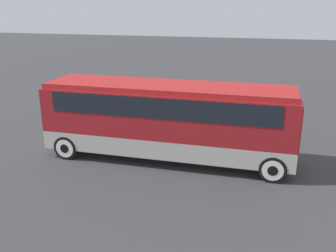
% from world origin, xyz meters
% --- Properties ---
extents(ground_plane, '(120.00, 120.00, 0.00)m').
position_xyz_m(ground_plane, '(0.00, 0.00, 0.00)').
color(ground_plane, '#38383A').
extents(tour_bus, '(10.21, 2.65, 3.19)m').
position_xyz_m(tour_bus, '(0.10, 0.00, 1.92)').
color(tour_bus, '#B7B2A8').
rests_on(tour_bus, ground_plane).
extents(parked_car_near, '(4.37, 1.88, 1.30)m').
position_xyz_m(parked_car_near, '(-1.54, 8.29, 0.66)').
color(parked_car_near, navy).
rests_on(parked_car_near, ground_plane).
extents(parked_car_mid, '(4.60, 1.84, 1.41)m').
position_xyz_m(parked_car_mid, '(-3.25, 5.69, 0.70)').
color(parked_car_mid, silver).
rests_on(parked_car_mid, ground_plane).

